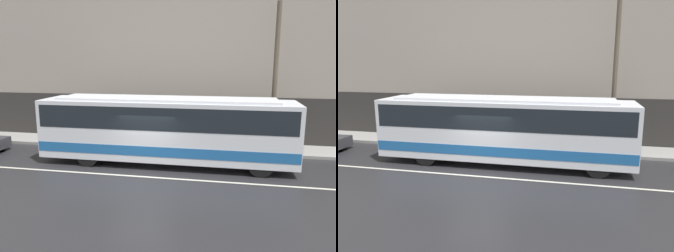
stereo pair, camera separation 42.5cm
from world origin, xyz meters
TOP-DOWN VIEW (x-y plane):
  - ground_plane at (0.00, 0.00)m, footprint 60.00×60.00m
  - sidewalk at (0.00, 5.12)m, footprint 60.00×2.24m
  - building_facade at (0.00, 6.39)m, footprint 60.00×0.35m
  - lane_stripe at (0.00, 0.00)m, footprint 54.00×0.14m
  - transit_bus at (0.65, 2.01)m, footprint 11.82×2.51m
  - utility_pole_near at (5.76, 4.57)m, footprint 0.23×0.23m
  - pedestrian_waiting at (0.77, 5.33)m, footprint 0.36×0.36m

SIDE VIEW (x-z plane):
  - ground_plane at x=0.00m, z-range 0.00..0.00m
  - lane_stripe at x=0.00m, z-range 0.00..0.01m
  - sidewalk at x=0.00m, z-range 0.00..0.15m
  - pedestrian_waiting at x=0.77m, z-range 0.10..1.84m
  - transit_bus at x=0.65m, z-range 0.20..3.36m
  - utility_pole_near at x=5.76m, z-range 0.15..7.68m
  - building_facade at x=0.00m, z-range -0.21..13.00m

